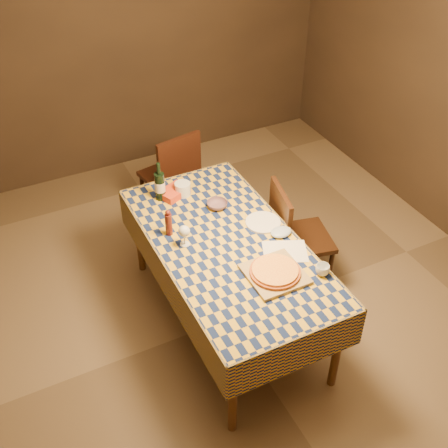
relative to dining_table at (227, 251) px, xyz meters
The scene contains 16 objects.
room 0.66m from the dining_table, ahead, with size 5.00×5.10×2.70m.
dining_table is the anchor object (origin of this frame).
cutting_board 0.44m from the dining_table, 72.90° to the right, with size 0.35×0.35×0.02m, color #997D48.
pizza 0.45m from the dining_table, 72.90° to the right, with size 0.41×0.41×0.03m.
pepper_mill 0.45m from the dining_table, 139.75° to the left, with size 0.06×0.06×0.20m.
bowl 0.42m from the dining_table, 73.65° to the left, with size 0.15×0.15×0.05m, color #624753.
wine_glass 0.34m from the dining_table, 156.36° to the left, with size 0.08×0.08×0.16m.
wine_bottle 0.74m from the dining_table, 107.37° to the left, with size 0.09×0.09×0.31m.
deli_tub 0.67m from the dining_table, 93.87° to the left, with size 0.12×0.12×0.10m, color silver.
takeout_container 0.70m from the dining_table, 99.24° to the left, with size 0.22×0.15×0.05m, color red.
white_plate 0.34m from the dining_table, 13.95° to the left, with size 0.25×0.25×0.01m, color silver.
tumbler 0.68m from the dining_table, 53.16° to the right, with size 0.09×0.09×0.07m, color silver.
flour_patch 0.40m from the dining_table, 39.48° to the right, with size 0.29×0.22×0.00m, color silver.
flour_bag 0.39m from the dining_table, 12.54° to the right, with size 0.15×0.12×0.05m, color #9CB0C8.
chair_far 1.33m from the dining_table, 84.33° to the left, with size 0.49×0.50×0.93m.
chair_right 0.67m from the dining_table, 12.33° to the left, with size 0.51×0.50×0.93m.
Camera 1 is at (-1.31, -2.59, 3.25)m, focal length 45.00 mm.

